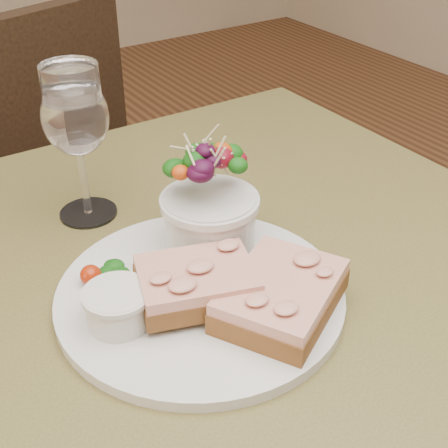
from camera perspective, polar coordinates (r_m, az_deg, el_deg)
cafe_table at (r=0.74m, az=-0.79°, el=-10.90°), size 0.80×0.80×0.75m
chair_far at (r=1.48m, az=-18.69°, el=-4.64°), size 0.53×0.53×0.90m
dinner_plate at (r=0.63m, az=-2.19°, el=-6.47°), size 0.29×0.29×0.01m
sandwich_front at (r=0.60m, az=5.23°, el=-6.52°), size 0.16×0.15×0.03m
sandwich_back at (r=0.60m, az=-2.50°, el=-5.38°), size 0.13×0.11×0.03m
ramekin at (r=0.59m, az=-9.68°, el=-7.36°), size 0.06×0.06×0.04m
salad_bowl at (r=0.66m, az=-1.33°, el=2.32°), size 0.10×0.10×0.13m
garnish at (r=0.65m, az=-11.50°, el=-4.27°), size 0.05×0.04×0.02m
wine_glass at (r=0.73m, az=-13.40°, el=9.10°), size 0.08×0.08×0.18m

